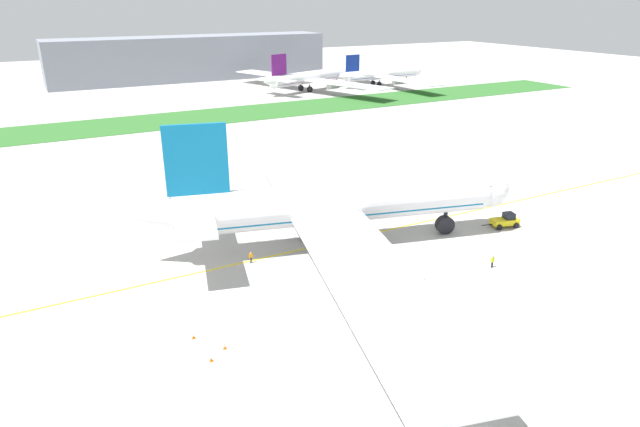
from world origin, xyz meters
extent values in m
plane|color=#ADAAA5|center=(0.00, 0.00, 0.00)|extent=(600.00, 600.00, 0.00)
cube|color=yellow|center=(0.00, 3.22, 0.00)|extent=(280.00, 0.36, 0.01)
cube|color=#2D6628|center=(0.00, 99.79, 0.05)|extent=(320.00, 24.00, 0.10)
cylinder|color=white|center=(3.36, 2.32, 6.42)|extent=(44.28, 16.25, 5.71)
cube|color=#0C6B9E|center=(3.36, 2.32, 5.42)|extent=(42.45, 15.37, 0.69)
sphere|color=white|center=(26.34, -3.41, 6.42)|extent=(5.42, 5.42, 5.42)
cone|color=white|center=(-20.58, 8.29, 6.85)|extent=(7.27, 6.23, 4.85)
cube|color=#0C6B9E|center=(-14.65, 6.82, 13.85)|extent=(7.86, 2.48, 9.14)
cube|color=white|center=(-14.13, 12.57, 7.28)|extent=(6.93, 10.04, 0.40)
cube|color=white|center=(-16.89, 1.49, 7.28)|extent=(6.93, 10.04, 0.40)
cube|color=white|center=(6.73, 24.93, 5.71)|extent=(19.07, 40.96, 0.46)
cube|color=white|center=(-4.29, -19.22, 5.71)|extent=(19.07, 40.96, 0.46)
cylinder|color=#B7BABF|center=(5.85, 15.92, 3.98)|extent=(6.02, 4.36, 3.14)
cylinder|color=black|center=(8.48, 15.26, 3.98)|extent=(1.26, 3.31, 3.30)
cylinder|color=#B7BABF|center=(-0.83, -10.85, 3.98)|extent=(6.02, 4.36, 3.14)
cylinder|color=black|center=(1.80, -11.51, 3.98)|extent=(1.26, 3.31, 3.30)
cylinder|color=black|center=(19.66, -1.75, 2.46)|extent=(0.60, 0.60, 2.21)
cylinder|color=black|center=(19.66, -1.75, 1.36)|extent=(2.93, 1.84, 2.71)
cylinder|color=black|center=(0.66, 6.08, 2.46)|extent=(0.60, 0.60, 2.21)
cylinder|color=black|center=(0.66, 6.08, 1.36)|extent=(2.93, 1.84, 2.71)
cylinder|color=black|center=(-0.79, 0.27, 2.46)|extent=(0.60, 0.60, 2.21)
cylinder|color=black|center=(-0.79, 0.27, 1.36)|extent=(2.93, 1.84, 2.71)
cube|color=black|center=(25.50, -3.21, 7.14)|extent=(2.98, 4.64, 1.03)
sphere|color=black|center=(-12.26, 9.10, 6.94)|extent=(0.40, 0.40, 0.40)
sphere|color=black|center=(-9.54, 8.42, 6.94)|extent=(0.40, 0.40, 0.40)
sphere|color=black|center=(-6.83, 7.75, 6.94)|extent=(0.40, 0.40, 0.40)
sphere|color=black|center=(-4.11, 7.07, 6.94)|extent=(0.40, 0.40, 0.40)
sphere|color=black|center=(-1.39, 6.39, 6.94)|extent=(0.40, 0.40, 0.40)
sphere|color=black|center=(1.32, 5.71, 6.94)|extent=(0.40, 0.40, 0.40)
sphere|color=black|center=(4.04, 5.03, 6.94)|extent=(0.40, 0.40, 0.40)
sphere|color=black|center=(6.76, 4.36, 6.94)|extent=(0.40, 0.40, 0.40)
sphere|color=black|center=(9.48, 3.68, 6.94)|extent=(0.40, 0.40, 0.40)
sphere|color=black|center=(12.19, 3.00, 6.94)|extent=(0.40, 0.40, 0.40)
sphere|color=black|center=(14.91, 2.32, 6.94)|extent=(0.40, 0.40, 0.40)
sphere|color=black|center=(17.63, 1.64, 6.94)|extent=(0.40, 0.40, 0.40)
sphere|color=black|center=(20.34, 0.97, 6.94)|extent=(0.40, 0.40, 0.40)
cube|color=yellow|center=(29.44, -4.19, 0.88)|extent=(4.51, 2.90, 0.86)
cube|color=black|center=(30.05, -4.34, 1.76)|extent=(1.81, 1.80, 0.90)
cylinder|color=black|center=(26.55, -3.47, 0.60)|extent=(1.78, 0.55, 0.12)
cylinder|color=black|center=(27.79, -4.78, 0.45)|extent=(0.96, 0.56, 0.90)
cylinder|color=black|center=(28.26, -2.89, 0.45)|extent=(0.96, 0.56, 0.90)
cylinder|color=black|center=(30.62, -5.49, 0.45)|extent=(0.96, 0.56, 0.90)
cylinder|color=black|center=(31.09, -3.59, 0.45)|extent=(0.96, 0.56, 0.90)
cylinder|color=black|center=(17.53, -13.63, 0.42)|extent=(0.12, 0.12, 0.83)
cylinder|color=#BFE519|center=(17.39, -13.64, 1.10)|extent=(0.10, 0.10, 0.53)
cylinder|color=black|center=(17.72, -13.61, 0.42)|extent=(0.12, 0.12, 0.83)
cylinder|color=#BFE519|center=(17.87, -13.60, 1.10)|extent=(0.10, 0.10, 0.53)
cube|color=#BFE519|center=(17.63, -13.62, 1.13)|extent=(0.46, 0.28, 0.59)
sphere|color=#8C6647|center=(17.63, -13.62, 1.55)|extent=(0.23, 0.23, 0.23)
cylinder|color=black|center=(6.09, -14.04, 0.39)|extent=(0.12, 0.12, 0.79)
cylinder|color=orange|center=(6.17, -13.92, 1.04)|extent=(0.09, 0.09, 0.50)
cylinder|color=black|center=(5.98, -14.19, 0.39)|extent=(0.12, 0.12, 0.79)
cylinder|color=orange|center=(5.91, -14.30, 1.04)|extent=(0.09, 0.09, 0.50)
cube|color=orange|center=(6.04, -14.11, 1.07)|extent=(0.42, 0.47, 0.56)
sphere|color=tan|center=(6.04, -14.11, 1.47)|extent=(0.21, 0.21, 0.21)
cylinder|color=black|center=(-9.47, 2.65, 0.40)|extent=(0.12, 0.12, 0.80)
cylinder|color=orange|center=(-9.33, 2.68, 1.05)|extent=(0.09, 0.09, 0.51)
cylinder|color=black|center=(-9.65, 2.61, 0.40)|extent=(0.12, 0.12, 0.80)
cylinder|color=orange|center=(-9.79, 2.59, 1.05)|extent=(0.09, 0.09, 0.51)
cube|color=orange|center=(-9.56, 2.63, 1.08)|extent=(0.46, 0.31, 0.56)
sphere|color=tan|center=(-9.56, 2.63, 1.48)|extent=(0.22, 0.22, 0.22)
cube|color=#F2590C|center=(-20.98, -15.55, 0.01)|extent=(0.36, 0.36, 0.03)
cone|color=#F2590C|center=(-20.98, -15.55, 0.31)|extent=(0.28, 0.28, 0.55)
cylinder|color=white|center=(-20.98, -15.55, 0.33)|extent=(0.17, 0.17, 0.06)
cube|color=#F2590C|center=(-21.38, -10.94, 0.01)|extent=(0.36, 0.36, 0.03)
cone|color=#F2590C|center=(-21.38, -10.94, 0.31)|extent=(0.28, 0.28, 0.55)
cylinder|color=white|center=(-21.38, -10.94, 0.33)|extent=(0.17, 0.17, 0.06)
cube|color=#F2590C|center=(-19.14, -14.24, 0.01)|extent=(0.36, 0.36, 0.03)
cone|color=#F2590C|center=(-19.14, -14.24, 0.31)|extent=(0.28, 0.28, 0.55)
cylinder|color=white|center=(-19.14, -14.24, 0.33)|extent=(0.17, 0.17, 0.06)
cylinder|color=white|center=(65.67, 129.71, 5.06)|extent=(38.16, 16.54, 4.50)
cube|color=#661472|center=(65.67, 129.71, 4.27)|extent=(36.58, 15.71, 0.54)
sphere|color=white|center=(85.21, 136.24, 5.06)|extent=(4.27, 4.27, 4.27)
cone|color=white|center=(45.38, 122.93, 5.40)|extent=(5.90, 5.19, 3.82)
cube|color=#661472|center=(50.24, 124.56, 10.91)|extent=(6.76, 2.64, 7.20)
cube|color=white|center=(48.08, 128.58, 5.73)|extent=(6.32, 8.17, 0.31)
cube|color=white|center=(50.93, 120.05, 5.73)|extent=(6.32, 8.17, 0.31)
cube|color=white|center=(57.59, 147.77, 4.50)|extent=(19.13, 35.77, 0.36)
cube|color=white|center=(70.07, 110.43, 4.50)|extent=(19.13, 35.77, 0.36)
cylinder|color=#B7BABF|center=(61.18, 140.69, 3.14)|extent=(4.84, 3.70, 2.47)
cylinder|color=black|center=(63.21, 141.37, 3.14)|extent=(1.17, 2.58, 2.60)
cylinder|color=#B7BABF|center=(68.68, 118.24, 3.14)|extent=(4.84, 3.70, 2.47)
cylinder|color=black|center=(70.71, 118.92, 3.14)|extent=(1.17, 2.58, 2.60)
cylinder|color=black|center=(79.63, 134.38, 1.94)|extent=(0.47, 0.47, 1.74)
cylinder|color=black|center=(79.63, 134.38, 1.07)|extent=(2.33, 1.59, 2.14)
cylinder|color=black|center=(61.98, 130.97, 1.94)|extent=(0.47, 0.47, 1.74)
cylinder|color=black|center=(61.98, 130.97, 1.07)|extent=(2.33, 1.59, 2.14)
cylinder|color=black|center=(63.48, 126.49, 1.94)|extent=(0.47, 0.47, 1.74)
cylinder|color=black|center=(63.48, 126.49, 1.07)|extent=(2.33, 1.59, 2.14)
cylinder|color=white|center=(97.15, 128.44, 4.41)|extent=(34.90, 6.45, 3.92)
cube|color=navy|center=(97.15, 128.44, 3.73)|extent=(33.49, 6.03, 0.47)
sphere|color=white|center=(115.54, 129.78, 4.41)|extent=(3.73, 3.73, 3.73)
cone|color=white|center=(78.08, 127.04, 4.71)|extent=(4.55, 3.64, 3.33)
cube|color=navy|center=(82.61, 127.38, 9.51)|extent=(6.26, 0.85, 6.28)
cube|color=white|center=(81.64, 131.24, 5.00)|extent=(4.27, 6.54, 0.27)
cube|color=white|center=(82.21, 123.41, 5.00)|extent=(4.27, 6.54, 0.27)
cube|color=white|center=(94.14, 145.85, 3.92)|extent=(9.89, 31.71, 0.31)
cube|color=white|center=(96.70, 110.78, 3.92)|extent=(9.89, 31.71, 0.31)
cylinder|color=#B7BABF|center=(95.69, 138.91, 2.74)|extent=(3.87, 2.42, 2.16)
cylinder|color=black|center=(97.55, 139.05, 2.74)|extent=(0.49, 2.28, 2.27)
cylinder|color=#B7BABF|center=(97.23, 117.86, 2.74)|extent=(3.87, 2.42, 2.16)
cylinder|color=black|center=(99.09, 118.00, 2.74)|extent=(0.49, 2.28, 2.27)
cylinder|color=black|center=(110.31, 129.40, 1.69)|extent=(0.41, 0.41, 1.52)
cylinder|color=black|center=(110.31, 129.40, 0.93)|extent=(1.92, 0.97, 1.86)
cylinder|color=black|center=(94.23, 130.29, 1.69)|extent=(0.41, 0.41, 1.52)
cylinder|color=black|center=(94.23, 130.29, 0.93)|extent=(1.92, 0.97, 1.86)
cylinder|color=black|center=(94.53, 126.18, 1.69)|extent=(0.41, 0.41, 1.52)
cylinder|color=black|center=(94.53, 126.18, 0.93)|extent=(1.92, 0.97, 1.86)
cube|color=gray|center=(35.29, 181.67, 9.00)|extent=(116.72, 20.00, 18.00)
camera|label=1|loc=(-33.06, -60.11, 32.87)|focal=31.14mm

